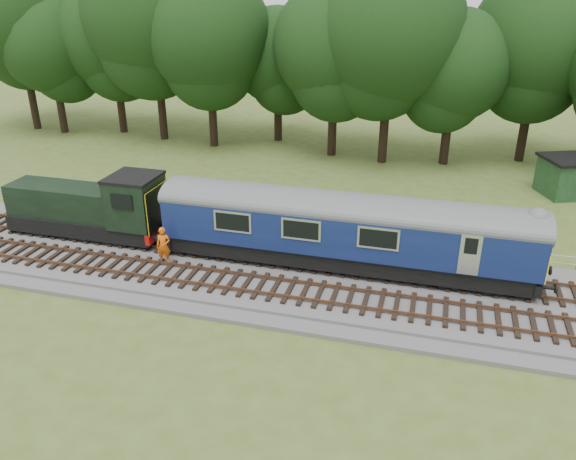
% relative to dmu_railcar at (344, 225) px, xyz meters
% --- Properties ---
extents(ground, '(120.00, 120.00, 0.00)m').
position_rel_dmu_railcar_xyz_m(ground, '(-4.73, -1.40, -2.61)').
color(ground, '#495720').
rests_on(ground, ground).
extents(ballast, '(70.00, 7.00, 0.35)m').
position_rel_dmu_railcar_xyz_m(ballast, '(-4.73, -1.40, -2.43)').
color(ballast, '#4C4C4F').
rests_on(ballast, ground).
extents(track_north, '(67.20, 2.40, 0.21)m').
position_rel_dmu_railcar_xyz_m(track_north, '(-4.73, -0.00, -2.19)').
color(track_north, black).
rests_on(track_north, ballast).
extents(track_south, '(67.20, 2.40, 0.21)m').
position_rel_dmu_railcar_xyz_m(track_south, '(-4.73, -3.00, -2.19)').
color(track_south, black).
rests_on(track_south, ballast).
extents(fence, '(64.00, 0.12, 1.00)m').
position_rel_dmu_railcar_xyz_m(fence, '(-4.73, 3.10, -2.61)').
color(fence, '#6B6054').
rests_on(fence, ground).
extents(tree_line, '(70.00, 8.00, 18.00)m').
position_rel_dmu_railcar_xyz_m(tree_line, '(-4.73, 20.60, -2.61)').
color(tree_line, black).
rests_on(tree_line, ground).
extents(dmu_railcar, '(18.05, 2.86, 3.88)m').
position_rel_dmu_railcar_xyz_m(dmu_railcar, '(0.00, 0.00, 0.00)').
color(dmu_railcar, black).
rests_on(dmu_railcar, ground).
extents(shunter_loco, '(8.91, 2.60, 3.38)m').
position_rel_dmu_railcar_xyz_m(shunter_loco, '(-13.93, 0.00, -0.63)').
color(shunter_loco, black).
rests_on(shunter_loco, ground).
extents(worker, '(0.80, 0.63, 1.93)m').
position_rel_dmu_railcar_xyz_m(worker, '(-8.71, -2.01, -1.29)').
color(worker, '#EA5B0C').
rests_on(worker, ballast).
extents(shed, '(4.15, 4.15, 2.60)m').
position_rel_dmu_railcar_xyz_m(shed, '(12.45, 14.82, -1.29)').
color(shed, '#1A391C').
rests_on(shed, ground).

